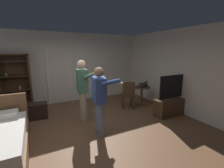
{
  "coord_description": "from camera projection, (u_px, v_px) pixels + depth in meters",
  "views": [
    {
      "loc": [
        -1.07,
        -3.49,
        1.99
      ],
      "look_at": [
        0.89,
        0.36,
        1.07
      ],
      "focal_mm": 24.55,
      "sensor_mm": 36.0,
      "label": 1
    }
  ],
  "objects": [
    {
      "name": "side_table",
      "position": [
        142.0,
        93.0,
        5.77
      ],
      "size": [
        0.63,
        0.63,
        0.7
      ],
      "color": "brown",
      "rests_on": "ground_plane"
    },
    {
      "name": "bottle_on_table",
      "position": [
        146.0,
        84.0,
        5.69
      ],
      "size": [
        0.06,
        0.06,
        0.26
      ],
      "color": "#173B11",
      "rests_on": "side_table"
    },
    {
      "name": "laptop",
      "position": [
        142.0,
        86.0,
        5.66
      ],
      "size": [
        0.32,
        0.33,
        0.16
      ],
      "color": "black",
      "rests_on": "side_table"
    },
    {
      "name": "doorway_frame",
      "position": [
        59.0,
        72.0,
        5.84
      ],
      "size": [
        0.93,
        0.08,
        2.13
      ],
      "color": "white",
      "rests_on": "ground_plane"
    },
    {
      "name": "suitcase_dark",
      "position": [
        36.0,
        111.0,
        4.61
      ],
      "size": [
        0.65,
        0.42,
        0.47
      ],
      "primitive_type": "cube",
      "rotation": [
        0.0,
        0.0,
        -0.09
      ],
      "color": "black",
      "rests_on": "ground_plane"
    },
    {
      "name": "wall_back",
      "position": [
        65.0,
        68.0,
        5.99
      ],
      "size": [
        6.43,
        0.12,
        2.7
      ],
      "primitive_type": "cube",
      "color": "silver",
      "rests_on": "ground_plane"
    },
    {
      "name": "ground_plane",
      "position": [
        88.0,
        130.0,
        3.94
      ],
      "size": [
        6.81,
        6.81,
        0.0
      ],
      "primitive_type": "plane",
      "color": "brown"
    },
    {
      "name": "person_blue_shirt",
      "position": [
        100.0,
        97.0,
        3.58
      ],
      "size": [
        0.6,
        0.67,
        1.65
      ],
      "color": "slate",
      "rests_on": "ground_plane"
    },
    {
      "name": "bookshelf",
      "position": [
        16.0,
        81.0,
        5.11
      ],
      "size": [
        0.93,
        0.32,
        1.91
      ],
      "color": "#4C331E",
      "rests_on": "ground_plane"
    },
    {
      "name": "wall_right",
      "position": [
        178.0,
        71.0,
        5.05
      ],
      "size": [
        0.12,
        5.47,
        2.7
      ],
      "primitive_type": "cube",
      "color": "silver",
      "rests_on": "ground_plane"
    },
    {
      "name": "tv_flatscreen",
      "position": [
        173.0,
        103.0,
        4.91
      ],
      "size": [
        1.3,
        0.4,
        1.29
      ],
      "color": "#4C331E",
      "rests_on": "ground_plane"
    },
    {
      "name": "wooden_chair",
      "position": [
        128.0,
        94.0,
        5.31
      ],
      "size": [
        0.54,
        0.54,
        0.99
      ],
      "color": "#4C331E",
      "rests_on": "ground_plane"
    },
    {
      "name": "person_striped_shirt",
      "position": [
        83.0,
        87.0,
        4.28
      ],
      "size": [
        0.69,
        0.65,
        1.76
      ],
      "color": "tan",
      "rests_on": "ground_plane"
    }
  ]
}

